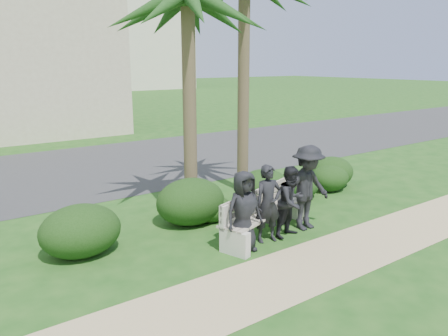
{
  "coord_description": "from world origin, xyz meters",
  "views": [
    {
      "loc": [
        -6.25,
        -6.81,
        3.61
      ],
      "look_at": [
        -0.62,
        1.0,
        1.27
      ],
      "focal_mm": 35.0,
      "sensor_mm": 36.0,
      "label": 1
    }
  ],
  "objects": [
    {
      "name": "ground",
      "position": [
        0.0,
        0.0,
        0.0
      ],
      "size": [
        160.0,
        160.0,
        0.0
      ],
      "primitive_type": "plane",
      "color": "#194915",
      "rests_on": "ground"
    },
    {
      "name": "man_a",
      "position": [
        -1.27,
        -0.55,
        0.81
      ],
      "size": [
        0.82,
        0.56,
        1.61
      ],
      "primitive_type": "imported",
      "rotation": [
        0.0,
        0.0,
        -0.06
      ],
      "color": "black",
      "rests_on": "ground"
    },
    {
      "name": "park_bench",
      "position": [
        -0.34,
        -0.17,
        0.42
      ],
      "size": [
        2.86,
        1.42,
        0.94
      ],
      "rotation": [
        0.0,
        0.0,
        0.32
      ],
      "color": "#A4988A",
      "rests_on": "ground"
    },
    {
      "name": "man_d",
      "position": [
        0.58,
        -0.45,
        0.94
      ],
      "size": [
        1.22,
        0.71,
        1.89
      ],
      "primitive_type": "imported",
      "rotation": [
        0.0,
        0.0,
        0.01
      ],
      "color": "black",
      "rests_on": "ground"
    },
    {
      "name": "hedge_d",
      "position": [
        0.93,
        1.4,
        0.48
      ],
      "size": [
        1.47,
        1.22,
        0.96
      ],
      "primitive_type": "ellipsoid",
      "color": "#16320E",
      "rests_on": "ground"
    },
    {
      "name": "hedge_c",
      "position": [
        -0.83,
        1.19,
        0.31
      ],
      "size": [
        0.95,
        0.78,
        0.62
      ],
      "primitive_type": "ellipsoid",
      "color": "#16320E",
      "rests_on": "ground"
    },
    {
      "name": "man_c",
      "position": [
        0.01,
        -0.55,
        0.76
      ],
      "size": [
        0.83,
        0.7,
        1.53
      ],
      "primitive_type": "imported",
      "rotation": [
        0.0,
        0.0,
        0.17
      ],
      "color": "black",
      "rests_on": "ground"
    },
    {
      "name": "hedge_f",
      "position": [
        3.68,
        1.52,
        0.46
      ],
      "size": [
        1.41,
        1.17,
        0.92
      ],
      "primitive_type": "ellipsoid",
      "color": "#16320E",
      "rests_on": "ground"
    },
    {
      "name": "footpath",
      "position": [
        0.0,
        -1.8,
        0.0
      ],
      "size": [
        30.0,
        1.6,
        0.01
      ],
      "primitive_type": "cube",
      "color": "tan",
      "rests_on": "ground"
    },
    {
      "name": "asphalt_street",
      "position": [
        0.0,
        8.0,
        0.0
      ],
      "size": [
        160.0,
        8.0,
        0.01
      ],
      "primitive_type": "cube",
      "color": "#2D2D30",
      "rests_on": "ground"
    },
    {
      "name": "hedge_e",
      "position": [
        2.08,
        1.26,
        0.39
      ],
      "size": [
        1.19,
        0.98,
        0.77
      ],
      "primitive_type": "ellipsoid",
      "color": "#16320E",
      "rests_on": "ground"
    },
    {
      "name": "hedge_a",
      "position": [
        -3.9,
        1.14,
        0.51
      ],
      "size": [
        1.56,
        1.28,
        1.01
      ],
      "primitive_type": "ellipsoid",
      "color": "#16320E",
      "rests_on": "ground"
    },
    {
      "name": "hedge_extra",
      "position": [
        3.31,
        1.26,
        0.39
      ],
      "size": [
        1.19,
        0.98,
        0.77
      ],
      "primitive_type": "ellipsoid",
      "color": "#16320E",
      "rests_on": "ground"
    },
    {
      "name": "man_b",
      "position": [
        -0.58,
        -0.48,
        0.81
      ],
      "size": [
        0.65,
        0.5,
        1.62
      ],
      "primitive_type": "imported",
      "rotation": [
        0.0,
        0.0,
        -0.2
      ],
      "color": "black",
      "rests_on": "ground"
    },
    {
      "name": "stucco_bldg_right",
      "position": [
        -1.0,
        18.0,
        3.66
      ],
      "size": [
        8.4,
        8.4,
        7.3
      ],
      "color": "#BFB28F",
      "rests_on": "ground"
    },
    {
      "name": "hedge_b",
      "position": [
        -1.29,
        1.38,
        0.54
      ],
      "size": [
        1.64,
        1.36,
        1.07
      ],
      "primitive_type": "ellipsoid",
      "color": "#16320E",
      "rests_on": "ground"
    }
  ]
}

